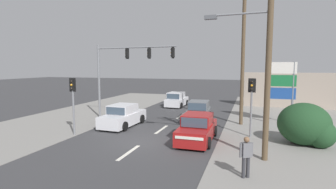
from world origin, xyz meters
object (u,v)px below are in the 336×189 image
at_px(hatchback_oncoming_mid, 198,112).
at_px(shopping_plaza_sign, 281,84).
at_px(traffic_signal_mast, 124,65).
at_px(pedestal_signal_left_kerb, 73,97).
at_px(pedestrian_at_kerb, 246,155).
at_px(utility_pole_foreground_right, 266,51).
at_px(utility_pole_midground_right, 243,47).
at_px(hatchback_kerbside_parked, 177,100).
at_px(sedan_crossing_left, 197,129).
at_px(sedan_receding_far, 123,116).
at_px(pedestal_signal_right_kerb, 252,98).

bearing_deg(hatchback_oncoming_mid, shopping_plaza_sign, 9.28).
bearing_deg(hatchback_oncoming_mid, traffic_signal_mast, -166.56).
xyz_separation_m(pedestal_signal_left_kerb, pedestrian_at_kerb, (10.31, -3.35, -1.49)).
bearing_deg(utility_pole_foreground_right, utility_pole_midground_right, 99.18).
bearing_deg(hatchback_kerbside_parked, pedestrian_at_kerb, -65.79).
xyz_separation_m(shopping_plaza_sign, sedan_crossing_left, (-4.97, -6.53, -2.28)).
height_order(utility_pole_foreground_right, sedan_receding_far, utility_pole_foreground_right).
bearing_deg(sedan_crossing_left, hatchback_oncoming_mid, 100.50).
bearing_deg(sedan_crossing_left, pedestal_signal_left_kerb, -171.79).
height_order(utility_pole_midground_right, sedan_receding_far, utility_pole_midground_right).
height_order(traffic_signal_mast, shopping_plaza_sign, traffic_signal_mast).
relative_size(pedestal_signal_right_kerb, pedestrian_at_kerb, 2.18).
distance_m(traffic_signal_mast, shopping_plaza_sign, 12.04).
xyz_separation_m(hatchback_kerbside_parked, hatchback_oncoming_mid, (3.60, -6.46, 0.00)).
height_order(utility_pole_midground_right, shopping_plaza_sign, utility_pole_midground_right).
bearing_deg(pedestrian_at_kerb, sedan_crossing_left, 121.94).
relative_size(utility_pole_midground_right, traffic_signal_mast, 1.56).
bearing_deg(sedan_crossing_left, hatchback_kerbside_parked, 111.07).
bearing_deg(sedan_receding_far, traffic_signal_mast, 114.46).
relative_size(hatchback_oncoming_mid, pedestrian_at_kerb, 2.28).
bearing_deg(pedestal_signal_right_kerb, shopping_plaza_sign, 66.85).
bearing_deg(sedan_receding_far, pedestal_signal_left_kerb, -118.80).
distance_m(traffic_signal_mast, hatchback_kerbside_parked, 8.90).
relative_size(sedan_crossing_left, hatchback_kerbside_parked, 1.15).
bearing_deg(sedan_crossing_left, utility_pole_midground_right, 66.27).
relative_size(shopping_plaza_sign, hatchback_kerbside_parked, 1.25).
xyz_separation_m(hatchback_oncoming_mid, pedestrian_at_kerb, (3.79, -9.99, 0.22)).
distance_m(hatchback_oncoming_mid, pedestrian_at_kerb, 10.68).
bearing_deg(hatchback_kerbside_parked, shopping_plaza_sign, -29.72).
height_order(hatchback_oncoming_mid, pedestrian_at_kerb, pedestrian_at_kerb).
xyz_separation_m(utility_pole_foreground_right, hatchback_oncoming_mid, (-4.44, 7.72, -4.24)).
distance_m(utility_pole_midground_right, sedan_receding_far, 9.89).
bearing_deg(hatchback_kerbside_parked, hatchback_oncoming_mid, -60.87).
height_order(pedestal_signal_right_kerb, sedan_crossing_left, pedestal_signal_right_kerb).
bearing_deg(traffic_signal_mast, utility_pole_foreground_right, -31.98).
bearing_deg(hatchback_oncoming_mid, sedan_crossing_left, -79.50).
bearing_deg(pedestal_signal_left_kerb, sedan_crossing_left, 8.21).
bearing_deg(utility_pole_foreground_right, sedan_crossing_left, 147.55).
xyz_separation_m(shopping_plaza_sign, sedan_receding_far, (-10.77, -4.45, -2.28)).
bearing_deg(utility_pole_foreground_right, sedan_receding_far, 155.25).
relative_size(utility_pole_foreground_right, pedestal_signal_right_kerb, 2.58).
bearing_deg(utility_pole_foreground_right, hatchback_kerbside_parked, 119.55).
distance_m(traffic_signal_mast, sedan_receding_far, 4.32).
height_order(sedan_crossing_left, sedan_receding_far, same).
relative_size(sedan_receding_far, pedestrian_at_kerb, 2.64).
bearing_deg(utility_pole_midground_right, sedan_receding_far, -159.47).
distance_m(pedestal_signal_left_kerb, pedestrian_at_kerb, 10.94).
bearing_deg(traffic_signal_mast, hatchback_oncoming_mid, 13.44).
bearing_deg(pedestal_signal_right_kerb, hatchback_oncoming_mid, 135.90).
height_order(utility_pole_foreground_right, hatchback_kerbside_parked, utility_pole_foreground_right).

